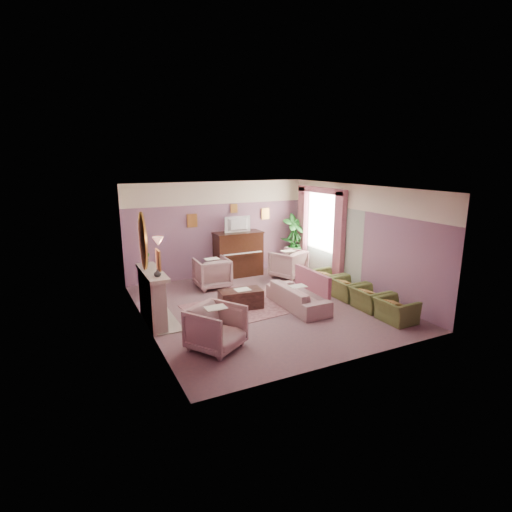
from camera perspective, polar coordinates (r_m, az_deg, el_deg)
name	(u,v)px	position (r m, az deg, el deg)	size (l,w,h in m)	color
floor	(265,306)	(9.60, 1.23, -7.21)	(5.50, 6.00, 0.01)	#745357
ceiling	(265,188)	(9.00, 1.32, 9.70)	(5.50, 6.00, 0.01)	silver
wall_back	(218,229)	(11.89, -5.42, 3.81)	(5.50, 0.02, 2.80)	slate
wall_front	(349,285)	(6.77, 13.09, -4.06)	(5.50, 0.02, 2.80)	slate
wall_left	(144,263)	(8.33, -15.76, -0.90)	(0.02, 6.00, 2.80)	slate
wall_right	(359,239)	(10.72, 14.44, 2.36)	(0.02, 6.00, 2.80)	slate
picture_rail_band	(217,193)	(11.75, -5.52, 8.98)	(5.50, 0.01, 0.65)	#F9EBC9
stripe_panel	(328,242)	(11.77, 10.20, 1.95)	(0.01, 3.00, 2.15)	#AEBDA6
fireplace_surround	(152,298)	(8.79, -14.62, -5.86)	(0.30, 1.40, 1.10)	#A29484
fireplace_inset	(157,304)	(8.86, -13.93, -6.70)	(0.18, 0.72, 0.68)	black
fire_ember	(160,312)	(8.93, -13.61, -7.75)	(0.06, 0.54, 0.10)	#FB550F
mantel_shelf	(152,272)	(8.62, -14.65, -2.27)	(0.40, 1.55, 0.07)	#A29484
hearth	(163,320)	(9.02, -13.16, -8.93)	(0.55, 1.50, 0.02)	#A29484
mirror_frame	(143,241)	(8.44, -15.86, 2.07)	(0.04, 0.72, 1.20)	gold
mirror_glass	(144,241)	(8.45, -15.69, 2.09)	(0.01, 0.60, 1.06)	silver
sconce_shade	(158,241)	(7.41, -13.82, 2.06)	(0.20, 0.20, 0.16)	#F19D79
piano	(238,254)	(11.94, -2.55, 0.22)	(1.40, 0.60, 1.30)	black
piano_keyshelf	(243,255)	(11.61, -1.86, 0.20)	(1.30, 0.12, 0.06)	black
piano_keys	(243,253)	(11.60, -1.86, 0.39)	(1.20, 0.08, 0.02)	white
piano_top	(238,233)	(11.80, -2.58, 3.34)	(1.45, 0.65, 0.04)	black
television	(239,223)	(11.71, -2.50, 4.70)	(0.80, 0.12, 0.48)	black
print_back_left	(192,221)	(11.55, -9.11, 5.02)	(0.30, 0.03, 0.38)	gold
print_back_right	(265,214)	(12.43, 1.33, 6.07)	(0.26, 0.03, 0.34)	gold
print_back_mid	(234,208)	(11.95, -3.16, 6.81)	(0.22, 0.03, 0.26)	gold
print_left_wall	(158,260)	(7.12, -13.79, -0.56)	(0.03, 0.28, 0.36)	gold
window_blind	(322,220)	(11.84, 9.47, 5.12)	(0.03, 1.40, 1.80)	beige
curtain_left	(339,239)	(11.14, 11.80, 2.39)	(0.16, 0.34, 2.60)	#A45466
curtain_right	(303,229)	(12.61, 6.68, 3.88)	(0.16, 0.34, 2.60)	#A45466
pelmet	(321,190)	(11.70, 9.32, 9.26)	(0.16, 2.20, 0.16)	#A45466
mantel_plant	(147,259)	(9.11, -15.37, -0.37)	(0.16, 0.16, 0.28)	#1D6620
mantel_vase	(157,273)	(8.12, -13.90, -2.39)	(0.16, 0.16, 0.16)	#F9EBC9
area_rug	(242,307)	(9.52, -2.08, -7.36)	(2.50, 1.80, 0.01)	#915A5C
coffee_table	(241,299)	(9.42, -2.21, -6.17)	(1.00, 0.50, 0.45)	#341B16
table_paper	(243,289)	(9.37, -1.94, -4.80)	(0.35, 0.28, 0.01)	#E9EBCD
sofa	(298,292)	(9.48, 5.97, -5.19)	(0.61, 1.83, 0.74)	tan
sofa_throw	(312,281)	(9.62, 8.03, -3.53)	(0.09, 1.39, 0.51)	#A45466
floral_armchair_left	(212,271)	(10.93, -6.29, -2.18)	(0.87, 0.87, 0.91)	tan
floral_armchair_right	(288,262)	(11.82, 4.61, -0.93)	(0.87, 0.87, 0.91)	tan
floral_armchair_front	(216,326)	(7.45, -5.71, -9.89)	(0.87, 0.87, 0.91)	tan
olive_chair_a	(396,307)	(9.14, 19.38, -6.84)	(0.55, 0.79, 0.68)	#5B6831
olive_chair_b	(370,295)	(9.69, 15.94, -5.42)	(0.55, 0.79, 0.68)	#5B6831
olive_chair_c	(347,286)	(10.27, 12.89, -4.14)	(0.55, 0.79, 0.68)	#5B6831
olive_chair_d	(328,277)	(10.89, 10.19, -2.99)	(0.55, 0.79, 0.68)	#5B6831
side_table	(293,258)	(12.77, 5.28, -0.31)	(0.52, 0.52, 0.70)	white
side_plant_big	(293,242)	(12.66, 5.33, 1.97)	(0.30, 0.30, 0.34)	#1D6620
side_plant_small	(298,243)	(12.65, 6.03, 1.80)	(0.16, 0.16, 0.28)	#1D6620
palm_pot	(293,264)	(12.76, 5.38, -1.16)	(0.34, 0.34, 0.34)	#9F6F4E
palm_plant	(294,237)	(12.56, 5.46, 2.76)	(0.76, 0.76, 1.44)	#1D6620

